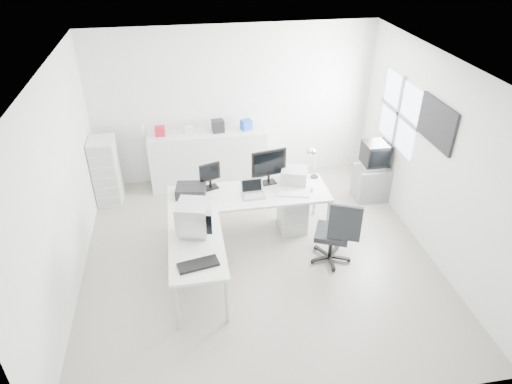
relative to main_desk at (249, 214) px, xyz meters
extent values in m
cube|color=beige|center=(0.04, -0.58, -0.38)|extent=(5.00, 5.00, 0.01)
cube|color=white|center=(0.04, -0.58, 2.42)|extent=(5.00, 5.00, 0.01)
cube|color=silver|center=(0.04, 1.92, 1.02)|extent=(5.00, 0.02, 2.80)
cube|color=silver|center=(-2.46, -0.58, 1.02)|extent=(0.02, 5.00, 2.80)
cube|color=silver|center=(2.54, -0.58, 1.02)|extent=(0.02, 5.00, 2.80)
cube|color=silver|center=(0.70, 0.05, -0.08)|extent=(0.40, 0.50, 0.60)
cube|color=black|center=(-0.85, 0.10, 0.45)|extent=(0.48, 0.39, 0.15)
cube|color=silver|center=(0.65, -0.15, 0.38)|extent=(0.49, 0.25, 0.02)
sphere|color=silver|center=(0.95, -0.10, 0.40)|extent=(0.06, 0.06, 0.06)
cube|color=#A7A7A7|center=(0.75, 0.22, 0.49)|extent=(0.48, 0.45, 0.22)
cube|color=black|center=(-0.85, -1.50, 0.39)|extent=(0.52, 0.29, 0.03)
cube|color=slate|center=(2.26, 0.69, -0.07)|extent=(0.56, 0.46, 0.61)
cube|color=silver|center=(-0.48, 1.66, 0.14)|extent=(2.08, 0.52, 1.04)
cube|color=#AF1929|center=(-1.28, 1.66, 0.74)|extent=(0.17, 0.15, 0.16)
cube|color=silver|center=(-0.78, 1.66, 0.73)|extent=(0.15, 0.13, 0.13)
cube|color=black|center=(-0.28, 1.66, 0.77)|extent=(0.22, 0.20, 0.21)
cube|color=#1948B2|center=(0.22, 1.66, 0.75)|extent=(0.22, 0.21, 0.18)
cylinder|color=silver|center=(-1.58, 1.70, 0.77)|extent=(0.07, 0.07, 0.22)
cube|color=silver|center=(-2.24, 1.37, 0.21)|extent=(0.41, 0.49, 1.17)
camera|label=1|loc=(-0.87, -5.71, 3.99)|focal=32.00mm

